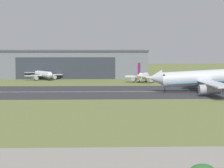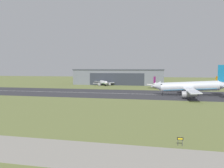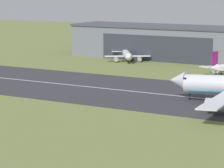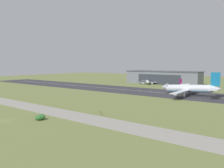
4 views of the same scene
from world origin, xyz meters
The scene contains 8 objects.
ground_plane centered at (0.00, 62.43, 0.00)m, with size 689.89×689.89×0.00m, color olive.
runway_strip centered at (0.00, 124.87, 0.03)m, with size 449.89×49.55×0.06m, color #333338.
runway_centreline centered at (0.00, 124.87, 0.07)m, with size 404.90×0.70×0.01m, color silver.
taxiway_road centered at (0.00, 24.12, 0.03)m, with size 337.42×13.29×0.05m, color gray.
hangar_building centered at (-18.83, 204.49, 7.85)m, with size 90.51×24.98×15.67m.
airplane_landing centered at (39.44, 121.33, 5.45)m, with size 45.23×59.58×18.39m.
airplane_parked_centre centered at (20.53, 168.90, 3.01)m, with size 17.93×17.82×9.89m.
airplane_parked_east centered at (-30.20, 186.98, 3.02)m, with size 20.79×22.07×10.11m.
Camera 1 is at (-2.35, -43.50, 17.38)m, focal length 70.00 mm.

